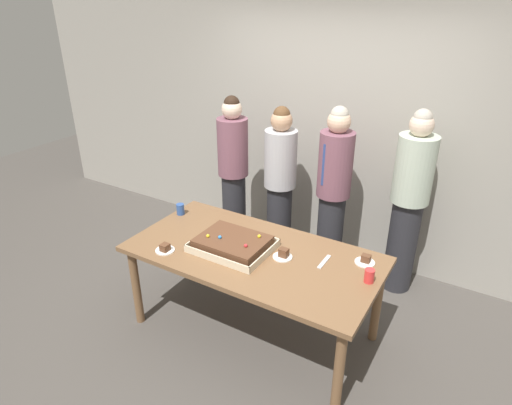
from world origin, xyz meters
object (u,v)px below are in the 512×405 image
object	(u,v)px
drink_cup_middle	(180,209)
cake_server_utensil	(324,262)
person_green_shirt_behind	(233,176)
drink_cup_nearest	(369,276)
person_striped_tie_right	(280,184)
person_serving_front	(333,193)
plated_slice_near_right	(283,255)
sheet_cake	(233,244)
plated_slice_near_left	(365,261)
party_table	(253,261)
person_far_right_suit	(409,202)
plated_slice_far_left	(165,249)

from	to	relation	value
drink_cup_middle	cake_server_utensil	distance (m)	1.43
person_green_shirt_behind	cake_server_utensil	bearing A→B (deg)	25.83
drink_cup_nearest	person_striped_tie_right	xyz separation A→B (m)	(-1.24, 1.00, 0.05)
person_serving_front	person_green_shirt_behind	size ratio (longest dim) A/B	1.00
drink_cup_nearest	cake_server_utensil	distance (m)	0.37
plated_slice_near_right	cake_server_utensil	world-z (taller)	plated_slice_near_right
sheet_cake	plated_slice_near_right	bearing A→B (deg)	13.03
plated_slice_near_left	person_serving_front	xyz separation A→B (m)	(-0.58, 0.77, 0.12)
person_striped_tie_right	party_table	bearing A→B (deg)	8.50
sheet_cake	drink_cup_nearest	distance (m)	1.06
sheet_cake	party_table	bearing A→B (deg)	13.95
drink_cup_middle	plated_slice_near_left	bearing A→B (deg)	2.99
sheet_cake	drink_cup_middle	world-z (taller)	sheet_cake
plated_slice_near_right	person_far_right_suit	bearing A→B (deg)	61.90
party_table	person_striped_tie_right	distance (m)	1.15
person_green_shirt_behind	sheet_cake	bearing A→B (deg)	0.00
person_far_right_suit	person_green_shirt_behind	bearing A→B (deg)	-41.67
person_striped_tie_right	person_far_right_suit	xyz separation A→B (m)	(1.22, 0.16, 0.04)
plated_slice_near_right	person_serving_front	bearing A→B (deg)	91.00
sheet_cake	person_green_shirt_behind	xyz separation A→B (m)	(-0.66, 1.00, 0.09)
drink_cup_nearest	person_striped_tie_right	bearing A→B (deg)	141.10
sheet_cake	cake_server_utensil	xyz separation A→B (m)	(0.69, 0.19, -0.04)
sheet_cake	drink_cup_nearest	world-z (taller)	sheet_cake
sheet_cake	person_green_shirt_behind	distance (m)	1.20
drink_cup_nearest	cake_server_utensil	bearing A→B (deg)	169.34
person_serving_front	drink_cup_nearest	bearing A→B (deg)	53.12
sheet_cake	cake_server_utensil	bearing A→B (deg)	15.58
plated_slice_far_left	person_striped_tie_right	size ratio (longest dim) A/B	0.09
sheet_cake	person_striped_tie_right	xyz separation A→B (m)	(-0.19, 1.13, 0.05)
party_table	person_serving_front	bearing A→B (deg)	78.61
sheet_cake	plated_slice_near_left	bearing A→B (deg)	19.63
drink_cup_middle	drink_cup_nearest	bearing A→B (deg)	-4.09
cake_server_utensil	plated_slice_near_right	bearing A→B (deg)	-161.06
sheet_cake	person_green_shirt_behind	bearing A→B (deg)	123.30
sheet_cake	person_serving_front	size ratio (longest dim) A/B	0.35
sheet_cake	plated_slice_near_right	xyz separation A→B (m)	(0.40, 0.09, -0.02)
plated_slice_far_left	drink_cup_nearest	size ratio (longest dim) A/B	1.50
person_serving_front	person_far_right_suit	xyz separation A→B (m)	(0.65, 0.17, 0.00)
plated_slice_near_left	cake_server_utensil	size ratio (longest dim) A/B	0.75
drink_cup_middle	person_green_shirt_behind	bearing A→B (deg)	83.79
sheet_cake	plated_slice_far_left	xyz separation A→B (m)	(-0.43, -0.30, -0.02)
party_table	drink_cup_nearest	bearing A→B (deg)	5.40
drink_cup_middle	person_serving_front	xyz separation A→B (m)	(1.12, 0.86, 0.09)
cake_server_utensil	person_striped_tie_right	xyz separation A→B (m)	(-0.88, 0.93, 0.09)
plated_slice_near_left	person_far_right_suit	xyz separation A→B (m)	(0.08, 0.94, 0.12)
cake_server_utensil	plated_slice_far_left	bearing A→B (deg)	-156.23
plated_slice_near_right	person_far_right_suit	distance (m)	1.35
drink_cup_middle	sheet_cake	bearing A→B (deg)	-18.92
person_serving_front	person_far_right_suit	world-z (taller)	person_far_right_suit
plated_slice_near_left	cake_server_utensil	bearing A→B (deg)	-150.75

